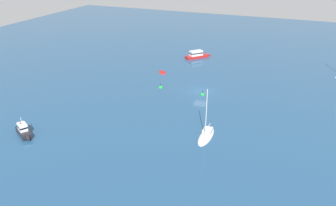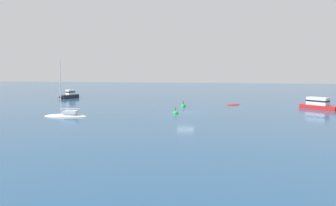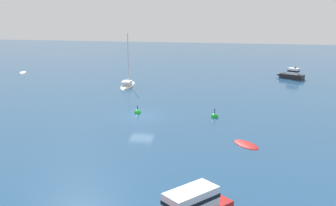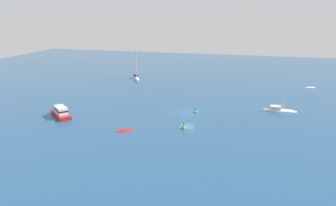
{
  "view_description": "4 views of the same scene",
  "coord_description": "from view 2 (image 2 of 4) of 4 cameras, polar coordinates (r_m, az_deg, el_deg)",
  "views": [
    {
      "loc": [
        17.25,
        -58.3,
        25.35
      ],
      "look_at": [
        -3.33,
        -8.45,
        0.61
      ],
      "focal_mm": 36.63,
      "sensor_mm": 36.0,
      "label": 1
    },
    {
      "loc": [
        52.84,
        4.6,
        7.27
      ],
      "look_at": [
        11.39,
        -1.03,
        2.69
      ],
      "focal_mm": 39.15,
      "sensor_mm": 36.0,
      "label": 2
    },
    {
      "loc": [
        -9.9,
        41.46,
        12.28
      ],
      "look_at": [
        -3.47,
        3.01,
        2.42
      ],
      "focal_mm": 43.17,
      "sensor_mm": 36.0,
      "label": 3
    },
    {
      "loc": [
        -54.71,
        -11.29,
        17.72
      ],
      "look_at": [
        0.79,
        3.79,
        1.37
      ],
      "focal_mm": 35.2,
      "sensor_mm": 36.0,
      "label": 4
    }
  ],
  "objects": [
    {
      "name": "ketch",
      "position": [
        51.79,
        -15.57,
        -1.91
      ],
      "size": [
        1.9,
        6.05,
        8.06
      ],
      "rotation": [
        0.0,
        0.0,
        4.73
      ],
      "color": "silver",
      "rests_on": "ground"
    },
    {
      "name": "powerboat",
      "position": [
        62.83,
        22.51,
        -0.17
      ],
      "size": [
        5.73,
        6.33,
        1.83
      ],
      "rotation": [
        0.0,
        0.0,
        0.86
      ],
      "color": "#B21E1E",
      "rests_on": "ground"
    },
    {
      "name": "channel_buoy",
      "position": [
        52.94,
        1.21,
        -1.64
      ],
      "size": [
        0.78,
        0.78,
        1.28
      ],
      "color": "green",
      "rests_on": "ground"
    },
    {
      "name": "ground_plane",
      "position": [
        53.54,
        2.74,
        -1.56
      ],
      "size": [
        163.45,
        163.45,
        0.0
      ],
      "primitive_type": "plane",
      "color": "navy"
    },
    {
      "name": "mooring_buoy",
      "position": [
        61.48,
        2.39,
        -0.54
      ],
      "size": [
        0.83,
        0.83,
        1.37
      ],
      "color": "green",
      "rests_on": "ground"
    },
    {
      "name": "launch",
      "position": [
        78.36,
        -15.13,
        1.22
      ],
      "size": [
        4.57,
        3.3,
        2.82
      ],
      "rotation": [
        0.0,
        0.0,
        5.75
      ],
      "color": "black",
      "rests_on": "ground"
    },
    {
      "name": "dinghy",
      "position": [
        64.48,
        10.06,
        -0.32
      ],
      "size": [
        2.93,
        3.24,
        0.34
      ],
      "rotation": [
        0.0,
        0.0,
        5.35
      ],
      "color": "#B21E1E",
      "rests_on": "ground"
    }
  ]
}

